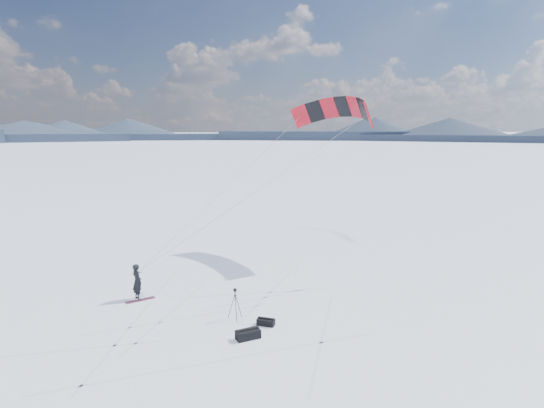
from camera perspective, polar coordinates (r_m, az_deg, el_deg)
name	(u,v)px	position (r m, az deg, el deg)	size (l,w,h in m)	color
ground	(190,325)	(20.55, -10.21, -14.69)	(1800.00, 1800.00, 0.00)	white
horizon_hills	(188,236)	(19.29, -10.55, -4.01)	(704.00, 704.42, 9.30)	#1B2332
snow_tracks	(179,334)	(19.83, -11.54, -15.65)	(17.62, 14.39, 0.01)	silver
snowkiter	(138,299)	(23.90, -16.46, -11.40)	(0.66, 0.43, 1.82)	black
snowboard	(140,300)	(23.72, -16.20, -11.50)	(1.44, 0.27, 0.04)	maroon
tripod	(235,300)	(20.52, -4.65, -11.86)	(0.65, 0.60, 1.41)	black
gear_bag_a	(248,334)	(19.00, -3.03, -16.00)	(1.02, 0.57, 0.44)	black
gear_bag_b	(266,322)	(20.15, -0.78, -14.57)	(0.82, 0.75, 0.35)	black
power_kite	(337,111)	(30.99, 8.18, 11.45)	(14.94, 8.24, 9.12)	red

